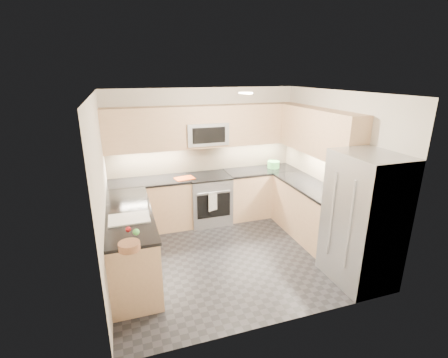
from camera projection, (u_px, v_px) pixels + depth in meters
floor at (231, 254)px, 5.19m from camera, size 3.60×3.20×0.00m
ceiling at (232, 92)px, 4.40m from camera, size 3.60×3.20×0.02m
wall_back at (204, 155)px, 6.24m from camera, size 3.60×0.02×2.50m
wall_front at (283, 226)px, 3.35m from camera, size 3.60×0.02×2.50m
wall_left at (102, 193)px, 4.26m from camera, size 0.02×3.20×2.50m
wall_right at (334, 169)px, 5.33m from camera, size 0.02×3.20×2.50m
base_cab_back_left at (151, 206)px, 5.89m from camera, size 1.42×0.60×0.90m
base_cab_back_right at (260, 193)px, 6.54m from camera, size 1.42×0.60×0.90m
base_cab_right at (310, 212)px, 5.63m from camera, size 0.60×1.70×0.90m
base_cab_peninsula at (132, 243)px, 4.60m from camera, size 0.60×2.00×0.90m
countertop_back_left at (149, 181)px, 5.75m from camera, size 1.42×0.63×0.04m
countertop_back_right at (261, 170)px, 6.40m from camera, size 1.42×0.63×0.04m
countertop_right at (312, 187)px, 5.48m from camera, size 0.63×1.70×0.04m
countertop_peninsula at (128, 213)px, 4.45m from camera, size 0.63×2.00×0.04m
upper_cab_back at (206, 126)px, 5.90m from camera, size 3.60×0.35×0.75m
upper_cab_right at (319, 132)px, 5.35m from camera, size 0.35×1.95×0.75m
backsplash_back at (204, 158)px, 6.25m from camera, size 3.60×0.01×0.51m
backsplash_right at (318, 165)px, 5.75m from camera, size 0.01×2.30×0.51m
gas_range at (209, 199)px, 6.19m from camera, size 0.76×0.65×0.91m
range_cooktop at (209, 176)px, 6.05m from camera, size 0.76×0.65×0.03m
oven_door_glass at (214, 206)px, 5.90m from camera, size 0.62×0.02×0.45m
oven_handle at (214, 192)px, 5.80m from camera, size 0.60×0.02×0.02m
microwave at (206, 133)px, 5.92m from camera, size 0.76×0.40×0.40m
microwave_door at (209, 135)px, 5.73m from camera, size 0.60×0.01×0.28m
refrigerator at (363, 220)px, 4.30m from camera, size 0.70×0.90×1.80m
fridge_handle_left at (349, 226)px, 4.01m from camera, size 0.02×0.02×1.20m
fridge_handle_right at (331, 215)px, 4.34m from camera, size 0.02×0.02×1.20m
sink_basin at (130, 223)px, 4.24m from camera, size 0.52×0.38×0.16m
faucet at (149, 207)px, 4.25m from camera, size 0.03×0.03×0.28m
utensil_bowl at (273, 165)px, 6.47m from camera, size 0.31×0.31×0.14m
cutting_board at (185, 178)px, 5.84m from camera, size 0.38×0.30×0.01m
fruit_basket at (129, 246)px, 3.49m from camera, size 0.29×0.29×0.08m
fruit_apple at (128, 229)px, 3.70m from camera, size 0.06×0.06×0.06m
fruit_pear at (136, 232)px, 3.64m from camera, size 0.08×0.08×0.08m
dish_towel_check at (213, 202)px, 5.82m from camera, size 0.18×0.08×0.35m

